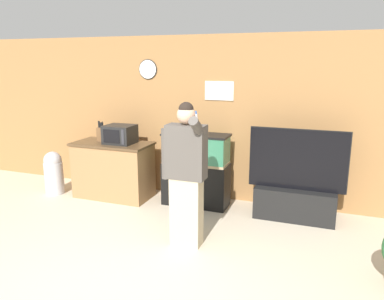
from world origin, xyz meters
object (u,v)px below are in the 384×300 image
(knife_block, at_px, (101,134))
(aquarium_on_stand, at_px, (196,170))
(counter_island, at_px, (113,170))
(trash_bin, at_px, (54,172))
(microwave, at_px, (120,134))
(person_standing, at_px, (185,173))
(tv_on_stand, at_px, (295,193))

(knife_block, bearing_deg, aquarium_on_stand, 2.31)
(counter_island, xyz_separation_m, knife_block, (-0.25, 0.06, 0.58))
(counter_island, bearing_deg, trash_bin, -167.98)
(counter_island, relative_size, microwave, 2.77)
(counter_island, height_order, person_standing, person_standing)
(counter_island, height_order, aquarium_on_stand, aquarium_on_stand)
(counter_island, height_order, knife_block, knife_block)
(microwave, height_order, aquarium_on_stand, microwave)
(trash_bin, bearing_deg, tv_on_stand, 4.41)
(microwave, xyz_separation_m, tv_on_stand, (2.75, 0.07, -0.68))
(aquarium_on_stand, xyz_separation_m, tv_on_stand, (1.50, -0.05, -0.19))
(knife_block, distance_m, person_standing, 2.33)
(knife_block, bearing_deg, trash_bin, -160.24)
(person_standing, bearing_deg, microwave, 143.27)
(person_standing, bearing_deg, aquarium_on_stand, 104.21)
(aquarium_on_stand, relative_size, person_standing, 0.65)
(microwave, xyz_separation_m, person_standing, (1.58, -1.18, -0.15))
(microwave, height_order, person_standing, person_standing)
(microwave, relative_size, tv_on_stand, 0.34)
(counter_island, distance_m, aquarium_on_stand, 1.41)
(counter_island, distance_m, trash_bin, 1.06)
(knife_block, relative_size, trash_bin, 0.46)
(microwave, xyz_separation_m, knife_block, (-0.39, 0.05, -0.02))
(microwave, height_order, trash_bin, microwave)
(counter_island, relative_size, knife_block, 3.84)
(microwave, bearing_deg, counter_island, -176.30)
(counter_island, relative_size, person_standing, 0.73)
(microwave, relative_size, aquarium_on_stand, 0.41)
(aquarium_on_stand, relative_size, tv_on_stand, 0.84)
(knife_block, distance_m, aquarium_on_stand, 1.71)
(tv_on_stand, relative_size, person_standing, 0.77)
(counter_island, distance_m, tv_on_stand, 2.90)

